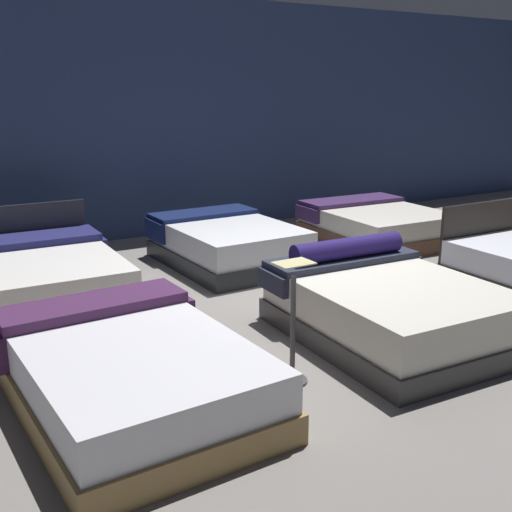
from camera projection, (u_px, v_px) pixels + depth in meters
The scene contains 8 objects.
ground_plane at pixel (309, 303), 6.62m from camera, with size 18.00×18.00×0.02m, color gray.
showroom_back_wall at pixel (163, 118), 9.29m from camera, with size 18.00×0.06×3.50m, color navy.
bed_0 at pixel (131, 372), 4.42m from camera, with size 1.61×2.18×0.57m.
bed_1 at pixel (389, 307), 5.64m from camera, with size 1.71×2.14×0.79m.
bed_3 at pixel (39, 272), 6.87m from camera, with size 1.76×2.18×0.83m.
bed_4 at pixel (227, 244), 7.99m from camera, with size 1.49×2.01×0.58m.
bed_5 at pixel (377, 225), 9.15m from camera, with size 1.73×2.01×0.54m.
price_sign at pixel (293, 338), 4.73m from camera, with size 0.28×0.24×0.96m.
Camera 1 is at (-3.71, -5.07, 2.21)m, focal length 43.83 mm.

